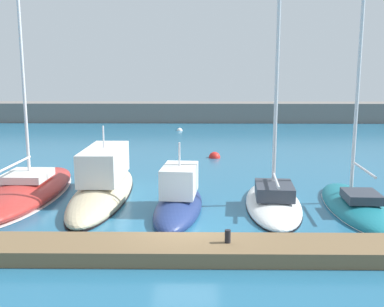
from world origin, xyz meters
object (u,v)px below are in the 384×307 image
sailboat_white_fourth (273,200)px  mooring_buoy_white (180,131)px  sailboat_red_nearest (26,189)px  sailboat_teal_fifth (356,204)px  dock_bollard (228,236)px  mooring_buoy_red (214,158)px  motorboat_sand_second (104,185)px  motorboat_navy_third (179,200)px

sailboat_white_fourth → mooring_buoy_white: bearing=16.1°
sailboat_red_nearest → sailboat_teal_fifth: 15.76m
sailboat_teal_fifth → dock_bollard: size_ratio=30.16×
sailboat_white_fourth → mooring_buoy_red: bearing=15.6°
sailboat_white_fourth → mooring_buoy_white: (-5.32, 26.18, -0.28)m
motorboat_sand_second → mooring_buoy_white: bearing=-6.2°
sailboat_white_fourth → sailboat_teal_fifth: 3.71m
sailboat_white_fourth → dock_bollard: size_ratio=26.44×
sailboat_white_fourth → mooring_buoy_red: size_ratio=13.98×
mooring_buoy_white → motorboat_sand_second: bearing=-96.5°
sailboat_red_nearest → sailboat_teal_fifth: size_ratio=1.48×
sailboat_white_fourth → mooring_buoy_white: sailboat_white_fourth is taller
sailboat_red_nearest → sailboat_white_fourth: sailboat_red_nearest is taller
dock_bollard → mooring_buoy_red: bearing=89.3°
motorboat_navy_third → sailboat_white_fourth: size_ratio=0.58×
motorboat_navy_third → dock_bollard: bearing=-154.9°
sailboat_red_nearest → sailboat_white_fourth: (11.97, -1.47, -0.11)m
motorboat_sand_second → dock_bollard: bearing=-142.2°
sailboat_red_nearest → mooring_buoy_red: bearing=-42.3°
motorboat_sand_second → sailboat_teal_fifth: 11.97m
mooring_buoy_red → dock_bollard: (-0.20, -17.52, 0.73)m
sailboat_teal_fifth → mooring_buoy_red: sailboat_teal_fifth is taller
sailboat_white_fourth → sailboat_teal_fifth: bearing=-89.6°
mooring_buoy_white → dock_bollard: dock_bollard is taller
sailboat_white_fourth → sailboat_red_nearest: bearing=87.6°
mooring_buoy_red → sailboat_white_fourth: bearing=-79.0°
sailboat_teal_fifth → mooring_buoy_white: 27.95m
motorboat_sand_second → mooring_buoy_white: (2.81, 24.59, -0.60)m
sailboat_red_nearest → mooring_buoy_white: 25.59m
motorboat_navy_third → sailboat_teal_fifth: sailboat_teal_fifth is taller
sailboat_white_fourth → mooring_buoy_red: 11.95m
sailboat_red_nearest → mooring_buoy_white: sailboat_red_nearest is taller
mooring_buoy_white → dock_bollard: size_ratio=1.32×
motorboat_sand_second → dock_bollard: size_ratio=23.11×
motorboat_sand_second → sailboat_teal_fifth: sailboat_teal_fifth is taller
mooring_buoy_white → motorboat_navy_third: bearing=-87.8°
mooring_buoy_white → dock_bollard: 32.10m
dock_bollard → motorboat_sand_second: bearing=127.5°
sailboat_teal_fifth → sailboat_white_fourth: bearing=88.3°
sailboat_red_nearest → sailboat_teal_fifth: sailboat_red_nearest is taller
sailboat_red_nearest → dock_bollard: size_ratio=44.53×
sailboat_teal_fifth → mooring_buoy_white: sailboat_teal_fifth is taller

